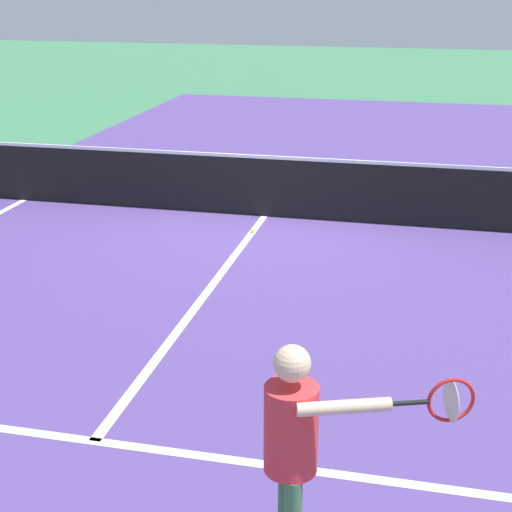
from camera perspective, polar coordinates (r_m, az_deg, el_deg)
The scene contains 7 objects.
ground_plane at distance 12.19m, azimuth 0.63°, elevation 2.94°, with size 60.00×60.00×0.00m, color #38724C.
court_surface_inbounds at distance 12.19m, azimuth 0.63°, elevation 2.94°, with size 10.62×24.40×0.00m, color #4C387A.
line_service_near at distance 6.61m, azimuth -11.72°, elevation -13.08°, with size 8.22×0.10×0.01m, color white.
line_center_service at distance 9.27m, azimuth -3.64°, elevation -2.69°, with size 0.10×6.40×0.01m, color white.
net at distance 12.05m, azimuth 0.64°, elevation 5.18°, with size 9.71×0.09×1.07m.
player_near at distance 4.71m, azimuth 2.93°, elevation -13.23°, with size 1.19×0.46×1.60m.
tennis_ball_near_net at distance 11.38m, azimuth -0.23°, elevation 1.87°, with size 0.07×0.07×0.07m, color #CCE033.
Camera 1 is at (2.50, -11.39, 3.56)m, focal length 54.84 mm.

